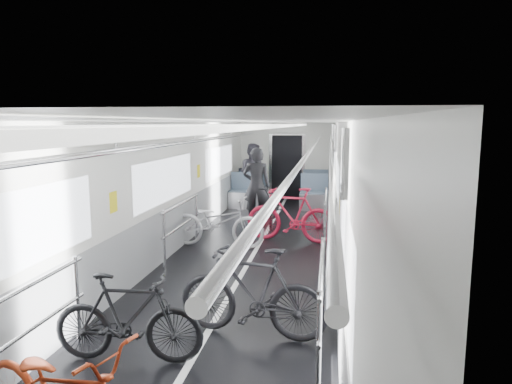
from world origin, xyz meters
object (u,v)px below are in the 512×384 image
(bike_right_far, at_px, (291,215))
(person_standing, at_px, (256,186))
(bike_left_far, at_px, (217,222))
(person_seated, at_px, (252,173))
(bike_right_near, at_px, (252,292))
(bike_left_mid, at_px, (128,318))
(bike_aisle, at_px, (273,205))

(bike_right_far, height_order, person_standing, person_standing)
(bike_left_far, height_order, person_seated, person_seated)
(person_seated, bearing_deg, bike_right_near, 118.29)
(bike_right_near, height_order, bike_right_far, bike_right_far)
(bike_left_mid, height_order, bike_aisle, bike_aisle)
(bike_left_far, distance_m, bike_right_far, 1.50)
(bike_right_near, distance_m, bike_right_far, 4.22)
(bike_aisle, distance_m, person_standing, 0.62)
(bike_right_near, distance_m, person_standing, 5.92)
(bike_left_far, relative_size, bike_aisle, 1.05)
(bike_left_mid, bearing_deg, bike_aisle, -9.45)
(person_standing, distance_m, person_seated, 2.77)
(bike_left_mid, bearing_deg, bike_right_near, -59.88)
(bike_left_far, distance_m, bike_right_near, 3.84)
(bike_left_far, xyz_separation_m, bike_aisle, (0.83, 2.12, -0.02))
(bike_left_far, height_order, bike_right_near, bike_right_near)
(bike_left_mid, distance_m, bike_aisle, 6.53)
(bike_left_far, distance_m, person_standing, 2.30)
(bike_left_mid, distance_m, bike_right_near, 1.36)
(bike_right_near, bearing_deg, bike_left_far, -152.67)
(bike_right_far, relative_size, person_standing, 1.02)
(bike_right_near, height_order, person_seated, person_seated)
(person_standing, height_order, person_seated, person_standing)
(bike_right_far, xyz_separation_m, person_seated, (-1.53, 4.34, 0.34))
(bike_right_far, height_order, person_seated, person_seated)
(bike_right_far, xyz_separation_m, person_standing, (-0.97, 1.63, 0.35))
(bike_aisle, relative_size, person_seated, 0.99)
(bike_left_mid, relative_size, person_seated, 0.85)
(bike_aisle, xyz_separation_m, person_seated, (-0.98, 2.82, 0.43))
(bike_left_far, xyz_separation_m, bike_right_near, (1.29, -3.62, 0.03))
(person_seated, bearing_deg, person_standing, 120.40)
(bike_right_far, xyz_separation_m, bike_aisle, (-0.55, 1.53, -0.09))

